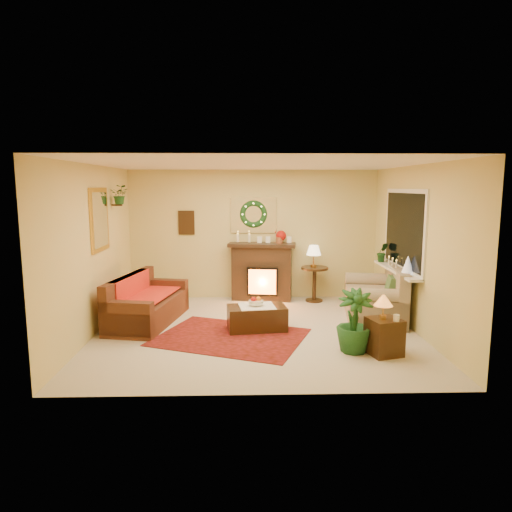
{
  "coord_description": "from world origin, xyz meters",
  "views": [
    {
      "loc": [
        -0.2,
        -6.97,
        2.26
      ],
      "look_at": [
        0.0,
        0.35,
        1.15
      ],
      "focal_mm": 32.0,
      "sensor_mm": 36.0,
      "label": 1
    }
  ],
  "objects_px": {
    "end_table_square": "(384,335)",
    "loveseat": "(374,294)",
    "fireplace": "(262,273)",
    "coffee_table": "(257,317)",
    "sofa": "(148,297)",
    "side_table_round": "(314,285)"
  },
  "relations": [
    {
      "from": "coffee_table",
      "to": "side_table_round",
      "type": "bearing_deg",
      "value": 49.21
    },
    {
      "from": "fireplace",
      "to": "loveseat",
      "type": "distance_m",
      "value": 2.34
    },
    {
      "from": "fireplace",
      "to": "side_table_round",
      "type": "xyz_separation_m",
      "value": [
        1.04,
        -0.17,
        -0.23
      ]
    },
    {
      "from": "sofa",
      "to": "end_table_square",
      "type": "distance_m",
      "value": 3.85
    },
    {
      "from": "fireplace",
      "to": "loveseat",
      "type": "height_order",
      "value": "fireplace"
    },
    {
      "from": "end_table_square",
      "to": "coffee_table",
      "type": "bearing_deg",
      "value": 146.58
    },
    {
      "from": "coffee_table",
      "to": "loveseat",
      "type": "bearing_deg",
      "value": 9.56
    },
    {
      "from": "fireplace",
      "to": "loveseat",
      "type": "bearing_deg",
      "value": -27.21
    },
    {
      "from": "loveseat",
      "to": "sofa",
      "type": "bearing_deg",
      "value": -168.14
    },
    {
      "from": "loveseat",
      "to": "side_table_round",
      "type": "bearing_deg",
      "value": 135.12
    },
    {
      "from": "end_table_square",
      "to": "coffee_table",
      "type": "xyz_separation_m",
      "value": [
        -1.7,
        1.12,
        -0.06
      ]
    },
    {
      "from": "coffee_table",
      "to": "end_table_square",
      "type": "bearing_deg",
      "value": -40.79
    },
    {
      "from": "loveseat",
      "to": "side_table_round",
      "type": "height_order",
      "value": "loveseat"
    },
    {
      "from": "fireplace",
      "to": "coffee_table",
      "type": "height_order",
      "value": "fireplace"
    },
    {
      "from": "side_table_round",
      "to": "coffee_table",
      "type": "xyz_separation_m",
      "value": [
        -1.2,
        -1.82,
        -0.11
      ]
    },
    {
      "from": "end_table_square",
      "to": "loveseat",
      "type": "bearing_deg",
      "value": 78.46
    },
    {
      "from": "loveseat",
      "to": "end_table_square",
      "type": "xyz_separation_m",
      "value": [
        -0.36,
        -1.75,
        -0.15
      ]
    },
    {
      "from": "loveseat",
      "to": "side_table_round",
      "type": "xyz_separation_m",
      "value": [
        -0.86,
        1.19,
        -0.09
      ]
    },
    {
      "from": "sofa",
      "to": "fireplace",
      "type": "relative_size",
      "value": 1.57
    },
    {
      "from": "sofa",
      "to": "side_table_round",
      "type": "xyz_separation_m",
      "value": [
        3.01,
        1.36,
        -0.1
      ]
    },
    {
      "from": "loveseat",
      "to": "end_table_square",
      "type": "bearing_deg",
      "value": -92.14
    },
    {
      "from": "sofa",
      "to": "fireplace",
      "type": "distance_m",
      "value": 2.5
    }
  ]
}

